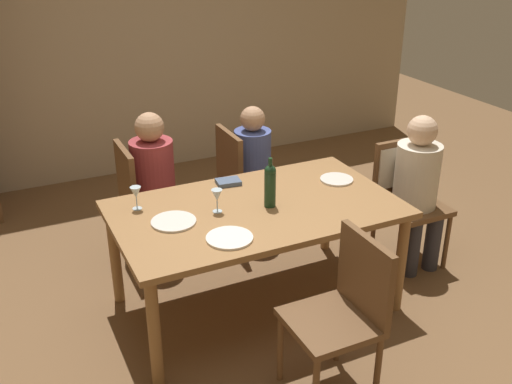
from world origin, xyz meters
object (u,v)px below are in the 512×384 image
(dining_table, at_px, (256,217))
(wine_glass_centre, at_px, (136,193))
(person_woman_host, at_px, (418,183))
(chair_near, at_px, (345,307))
(chair_right_end, at_px, (404,184))
(dinner_plate_guest_right, at_px, (174,222))
(wine_glass_near_left, at_px, (217,196))
(person_man_bearded, at_px, (256,162))
(person_man_guest, at_px, (157,176))
(chair_far_left, at_px, (143,195))
(chair_far_right, at_px, (243,177))
(wine_bottle_tall_green, at_px, (270,184))
(dinner_plate_host, at_px, (337,179))
(dinner_plate_guest_left, at_px, (230,238))

(dining_table, distance_m, wine_glass_centre, 0.76)
(wine_glass_centre, bearing_deg, person_woman_host, -9.17)
(dining_table, distance_m, person_woman_host, 1.27)
(chair_near, height_order, person_woman_host, person_woman_host)
(wine_glass_centre, bearing_deg, chair_right_end, -4.84)
(dinner_plate_guest_right, bearing_deg, wine_glass_near_left, 4.39)
(dining_table, bearing_deg, person_woman_host, -1.17)
(chair_right_end, xyz_separation_m, chair_near, (-1.19, -1.02, -0.06))
(person_man_bearded, height_order, person_man_guest, person_man_guest)
(dining_table, bearing_deg, chair_far_left, 118.52)
(chair_right_end, xyz_separation_m, chair_far_right, (-0.96, 0.78, -0.06))
(chair_right_end, relative_size, dinner_plate_guest_right, 3.41)
(wine_bottle_tall_green, relative_size, dinner_plate_host, 1.42)
(dinner_plate_guest_right, bearing_deg, chair_far_left, 86.95)
(dinner_plate_guest_left, bearing_deg, dinner_plate_host, 23.79)
(wine_glass_near_left, height_order, dinner_plate_guest_right, wine_glass_near_left)
(chair_far_left, height_order, dinner_plate_host, chair_far_left)
(chair_far_left, bearing_deg, chair_far_right, 90.00)
(dining_table, distance_m, dinner_plate_guest_left, 0.45)
(chair_far_right, xyz_separation_m, chair_far_left, (-0.80, 0.00, 0.00))
(chair_right_end, bearing_deg, chair_near, 40.80)
(chair_far_left, height_order, chair_near, same)
(person_man_bearded, distance_m, person_man_guest, 0.80)
(wine_glass_centre, relative_size, dinner_plate_host, 0.65)
(person_man_guest, bearing_deg, person_man_bearded, 90.00)
(chair_near, bearing_deg, person_woman_host, -53.62)
(chair_far_right, distance_m, dinner_plate_guest_right, 1.25)
(chair_far_right, xyz_separation_m, person_man_bearded, (0.11, 0.00, 0.10))
(chair_far_left, height_order, person_woman_host, person_woman_host)
(person_woman_host, height_order, dinner_plate_guest_left, person_woman_host)
(person_man_guest, bearing_deg, dinner_plate_guest_right, -10.27)
(dining_table, height_order, person_man_guest, person_man_guest)
(chair_right_end, xyz_separation_m, wine_glass_near_left, (-1.52, -0.09, 0.25))
(wine_glass_near_left, relative_size, dinner_plate_guest_left, 0.56)
(dinner_plate_host, relative_size, dinner_plate_guest_right, 0.84)
(wine_bottle_tall_green, bearing_deg, chair_right_end, 7.41)
(dining_table, distance_m, wine_glass_near_left, 0.31)
(chair_near, relative_size, dinner_plate_host, 4.04)
(dining_table, distance_m, dinner_plate_guest_right, 0.54)
(chair_far_left, bearing_deg, person_woman_host, 62.28)
(dining_table, height_order, dinner_plate_guest_right, dinner_plate_guest_right)
(chair_far_right, xyz_separation_m, wine_glass_near_left, (-0.56, -0.86, 0.31))
(person_woman_host, distance_m, dinner_plate_guest_left, 1.61)
(dinner_plate_guest_right, bearing_deg, dining_table, -1.63)
(person_woman_host, relative_size, person_man_bearded, 1.06)
(chair_far_right, bearing_deg, person_woman_host, 45.99)
(chair_near, relative_size, person_man_bearded, 0.84)
(chair_far_right, relative_size, wine_glass_centre, 6.17)
(wine_glass_near_left, bearing_deg, wine_glass_centre, 149.96)
(wine_bottle_tall_green, bearing_deg, person_woman_host, 0.25)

